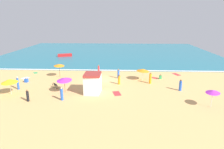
% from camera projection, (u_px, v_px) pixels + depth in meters
% --- Properties ---
extents(ground_plane, '(60.00, 60.00, 0.00)m').
position_uv_depth(ground_plane, '(102.00, 80.00, 33.21)').
color(ground_plane, '#E5B26B').
extents(ocean_water, '(60.00, 44.00, 0.10)m').
position_uv_depth(ocean_water, '(111.00, 52.00, 60.12)').
color(ocean_water, teal).
rests_on(ocean_water, ground_plane).
extents(wave_breaker_foam, '(57.00, 0.70, 0.01)m').
position_uv_depth(wave_breaker_foam, '(105.00, 70.00, 39.24)').
color(wave_breaker_foam, white).
rests_on(wave_breaker_foam, ocean_water).
extents(lifeguard_cabana, '(2.23, 2.63, 2.79)m').
position_uv_depth(lifeguard_cabana, '(93.00, 83.00, 27.14)').
color(lifeguard_cabana, white).
rests_on(lifeguard_cabana, ground_plane).
extents(beach_umbrella_0, '(2.21, 2.21, 2.20)m').
position_uv_depth(beach_umbrella_0, '(213.00, 91.00, 22.54)').
color(beach_umbrella_0, silver).
rests_on(beach_umbrella_0, ground_plane).
extents(beach_umbrella_1, '(2.72, 2.71, 1.98)m').
position_uv_depth(beach_umbrella_1, '(143.00, 70.00, 32.85)').
color(beach_umbrella_1, silver).
rests_on(beach_umbrella_1, ground_plane).
extents(beach_umbrella_2, '(2.42, 2.44, 2.17)m').
position_uv_depth(beach_umbrella_2, '(64.00, 79.00, 27.23)').
color(beach_umbrella_2, '#4C3823').
rests_on(beach_umbrella_2, ground_plane).
extents(beach_umbrella_3, '(2.50, 2.50, 2.41)m').
position_uv_depth(beach_umbrella_3, '(59.00, 65.00, 34.43)').
color(beach_umbrella_3, '#4C3823').
rests_on(beach_umbrella_3, ground_plane).
extents(beach_umbrella_4, '(2.35, 2.37, 2.23)m').
position_uv_depth(beach_umbrella_4, '(9.00, 81.00, 26.45)').
color(beach_umbrella_4, silver).
rests_on(beach_umbrella_4, ground_plane).
extents(parked_bicycle, '(1.28, 1.37, 0.76)m').
position_uv_depth(parked_bicycle, '(55.00, 86.00, 29.31)').
color(parked_bicycle, black).
rests_on(parked_bicycle, ground_plane).
extents(beachgoer_0, '(0.38, 0.38, 1.65)m').
position_uv_depth(beachgoer_0, '(118.00, 74.00, 34.09)').
color(beachgoer_0, blue).
rests_on(beachgoer_0, ground_plane).
extents(beachgoer_1, '(0.43, 0.43, 1.60)m').
position_uv_depth(beachgoer_1, '(99.00, 69.00, 37.15)').
color(beachgoer_1, red).
rests_on(beachgoer_1, ground_plane).
extents(beachgoer_2, '(0.37, 0.37, 0.83)m').
position_uv_depth(beachgoer_2, '(160.00, 77.00, 33.85)').
color(beachgoer_2, green).
rests_on(beachgoer_2, ground_plane).
extents(beachgoer_3, '(0.35, 0.35, 1.95)m').
position_uv_depth(beachgoer_3, '(18.00, 83.00, 28.65)').
color(beachgoer_3, blue).
rests_on(beachgoer_3, ground_plane).
extents(beachgoer_4, '(0.54, 0.54, 1.80)m').
position_uv_depth(beachgoer_4, '(150.00, 78.00, 31.32)').
color(beachgoer_4, orange).
rests_on(beachgoer_4, ground_plane).
extents(beachgoer_5, '(0.47, 0.47, 1.55)m').
position_uv_depth(beachgoer_5, '(119.00, 80.00, 30.96)').
color(beachgoer_5, orange).
rests_on(beachgoer_5, ground_plane).
extents(beachgoer_6, '(0.48, 0.48, 1.70)m').
position_uv_depth(beachgoer_6, '(62.00, 94.00, 24.91)').
color(beachgoer_6, blue).
rests_on(beachgoer_6, ground_plane).
extents(beachgoer_7, '(0.51, 0.51, 1.64)m').
position_uv_depth(beachgoer_7, '(180.00, 86.00, 28.22)').
color(beachgoer_7, blue).
rests_on(beachgoer_7, ground_plane).
extents(beachgoer_8, '(0.44, 0.44, 1.52)m').
position_uv_depth(beachgoer_8, '(28.00, 96.00, 24.56)').
color(beachgoer_8, black).
rests_on(beachgoer_8, ground_plane).
extents(beachgoer_9, '(0.55, 0.55, 0.78)m').
position_uv_depth(beachgoer_9, '(26.00, 80.00, 32.07)').
color(beachgoer_9, blue).
rests_on(beachgoer_9, ground_plane).
extents(beach_towel_0, '(1.41, 1.56, 0.01)m').
position_uv_depth(beach_towel_0, '(25.00, 78.00, 34.39)').
color(beach_towel_0, white).
rests_on(beach_towel_0, ground_plane).
extents(beach_towel_1, '(1.41, 1.32, 0.01)m').
position_uv_depth(beach_towel_1, '(154.00, 78.00, 34.43)').
color(beach_towel_1, red).
rests_on(beach_towel_1, ground_plane).
extents(beach_towel_2, '(1.33, 1.95, 0.01)m').
position_uv_depth(beach_towel_2, '(117.00, 93.00, 27.30)').
color(beach_towel_2, red).
rests_on(beach_towel_2, ground_plane).
extents(beach_towel_3, '(1.26, 1.35, 0.01)m').
position_uv_depth(beach_towel_3, '(36.00, 73.00, 37.65)').
color(beach_towel_3, green).
rests_on(beach_towel_3, ground_plane).
extents(beach_towel_4, '(1.44, 1.92, 0.01)m').
position_uv_depth(beach_towel_4, '(176.00, 74.00, 36.62)').
color(beach_towel_4, red).
rests_on(beach_towel_4, ground_plane).
extents(small_boat_0, '(3.90, 2.34, 0.66)m').
position_uv_depth(small_boat_0, '(65.00, 55.00, 53.49)').
color(small_boat_0, red).
rests_on(small_boat_0, ocean_water).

